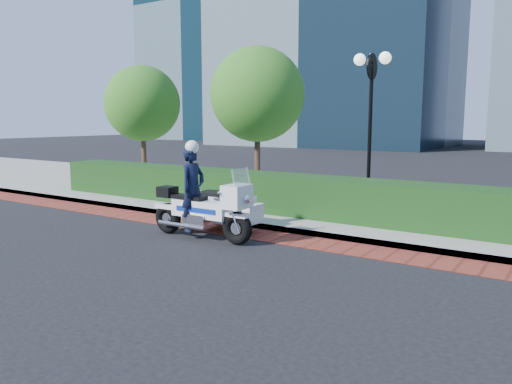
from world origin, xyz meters
The scene contains 9 objects.
ground centered at (0.00, 0.00, 0.00)m, with size 120.00×120.00×0.00m, color black.
brick_strip centered at (0.00, 1.50, 0.01)m, with size 60.00×1.00×0.01m, color maroon.
sidewalk centered at (0.00, 6.00, 0.07)m, with size 60.00×8.00×0.15m, color gray.
hedge_main centered at (0.00, 3.60, 0.65)m, with size 18.00×1.20×1.00m, color black.
lamppost centered at (1.00, 5.20, 2.96)m, with size 1.02×0.70×4.21m.
tree_a centered at (-9.00, 6.50, 3.22)m, with size 3.00×3.00×4.58m.
tree_b centered at (-3.50, 6.50, 3.43)m, with size 3.20×3.20×4.89m.
tower_far_left centered at (-36.00, 46.00, 17.00)m, with size 16.00×14.00×34.00m, color black.
police_motorcycle centered at (-1.13, 0.87, 0.74)m, with size 2.67×1.87×2.16m.
Camera 1 is at (5.93, -7.80, 2.62)m, focal length 35.00 mm.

